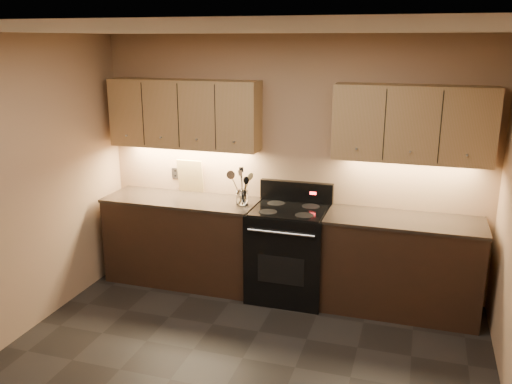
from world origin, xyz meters
TOP-DOWN VIEW (x-y plane):
  - ceiling at (0.00, 0.00)m, footprint 4.00×4.00m
  - wall_back at (0.00, 2.00)m, footprint 4.00×0.04m
  - counter_left at (-1.10, 1.70)m, footprint 1.62×0.62m
  - counter_right at (1.18, 1.70)m, footprint 1.46×0.62m
  - stove at (0.08, 1.68)m, footprint 0.76×0.68m
  - upper_cab_left at (-1.10, 1.85)m, footprint 1.60×0.30m
  - upper_cab_right at (1.18, 1.85)m, footprint 1.44×0.30m
  - outlet_plate at (-1.30, 1.99)m, footprint 0.08×0.01m
  - utensil_crock at (-0.42, 1.69)m, footprint 0.15×0.15m
  - cutting_board at (-1.11, 1.96)m, footprint 0.29×0.08m
  - wooden_spoon at (-0.44, 1.68)m, footprint 0.17×0.14m
  - black_spoon at (-0.42, 1.72)m, footprint 0.12×0.12m
  - black_turner at (-0.41, 1.67)m, footprint 0.14×0.17m
  - steel_spatula at (-0.40, 1.69)m, footprint 0.16×0.13m
  - steel_skimmer at (-0.40, 1.67)m, footprint 0.24×0.13m

SIDE VIEW (x-z plane):
  - counter_left at x=-1.10m, z-range 0.00..0.93m
  - counter_right at x=1.18m, z-range 0.00..0.93m
  - stove at x=0.08m, z-range -0.09..1.05m
  - utensil_crock at x=-0.42m, z-range 0.92..1.07m
  - black_spoon at x=-0.42m, z-range 0.94..1.24m
  - wooden_spoon at x=-0.44m, z-range 0.95..1.27m
  - cutting_board at x=-1.11m, z-range 0.93..1.29m
  - steel_skimmer at x=-0.40m, z-range 0.94..1.29m
  - steel_spatula at x=-0.40m, z-range 0.94..1.30m
  - outlet_plate at x=-1.30m, z-range 1.06..1.18m
  - black_turner at x=-0.41m, z-range 0.94..1.33m
  - wall_back at x=0.00m, z-range 0.00..2.60m
  - upper_cab_left at x=-1.10m, z-range 1.45..2.15m
  - upper_cab_right at x=1.18m, z-range 1.45..2.15m
  - ceiling at x=0.00m, z-range 2.60..2.60m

